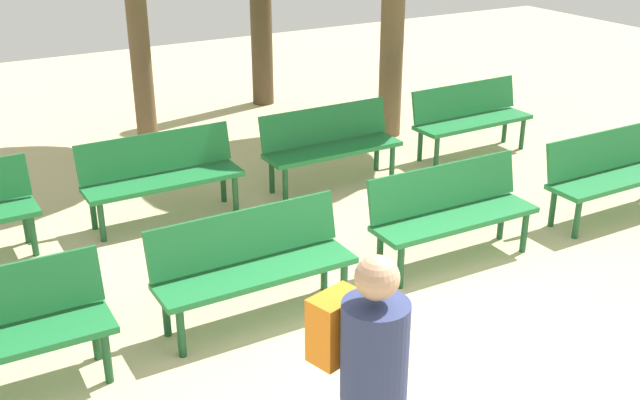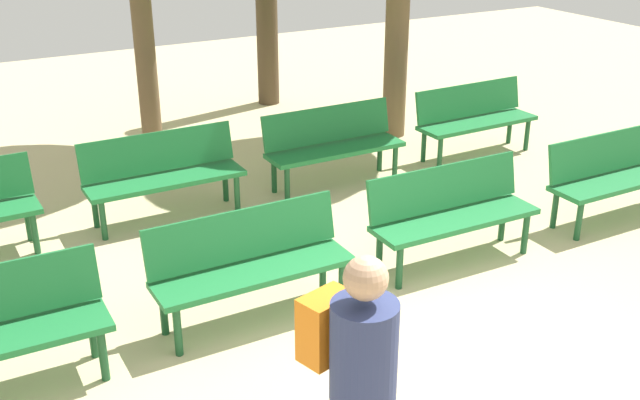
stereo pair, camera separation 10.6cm
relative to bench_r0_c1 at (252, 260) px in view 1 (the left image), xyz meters
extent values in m
plane|color=#CCB789|center=(1.00, -1.59, -0.50)|extent=(24.00, 24.00, 0.00)
cylinder|color=#194C28|center=(-1.26, -0.28, -0.30)|extent=(0.06, 0.06, 0.40)
cylinder|color=#194C28|center=(-1.25, 0.04, -0.30)|extent=(0.06, 0.06, 0.40)
cube|color=#1E7238|center=(0.00, -0.08, -0.07)|extent=(1.60, 0.45, 0.05)
cube|color=#1E7238|center=(0.00, 0.12, 0.17)|extent=(1.60, 0.13, 0.40)
cylinder|color=#194C28|center=(-0.70, -0.24, -0.30)|extent=(0.06, 0.06, 0.40)
cylinder|color=#194C28|center=(0.70, -0.23, -0.30)|extent=(0.06, 0.06, 0.40)
cylinder|color=#194C28|center=(-0.70, 0.08, -0.30)|extent=(0.06, 0.06, 0.40)
cylinder|color=#194C28|center=(0.70, 0.09, -0.30)|extent=(0.06, 0.06, 0.40)
cube|color=#1E7238|center=(1.99, -0.06, -0.07)|extent=(1.61, 0.46, 0.05)
cube|color=#1E7238|center=(1.99, 0.14, 0.17)|extent=(1.60, 0.15, 0.40)
cylinder|color=#194C28|center=(1.28, -0.21, -0.30)|extent=(0.06, 0.06, 0.40)
cylinder|color=#194C28|center=(2.68, -0.23, -0.30)|extent=(0.06, 0.06, 0.40)
cylinder|color=#194C28|center=(1.29, 0.11, -0.30)|extent=(0.06, 0.06, 0.40)
cylinder|color=#194C28|center=(2.69, 0.09, -0.30)|extent=(0.06, 0.06, 0.40)
cube|color=#1E7238|center=(4.03, -0.11, -0.07)|extent=(1.60, 0.45, 0.05)
cube|color=#1E7238|center=(4.03, 0.09, 0.17)|extent=(1.60, 0.13, 0.40)
cylinder|color=#194C28|center=(3.33, -0.27, -0.30)|extent=(0.06, 0.06, 0.40)
cylinder|color=#194C28|center=(3.33, 0.05, -0.30)|extent=(0.06, 0.06, 0.40)
cylinder|color=#194C28|center=(-1.31, 1.98, -0.30)|extent=(0.06, 0.06, 0.40)
cylinder|color=#194C28|center=(-1.32, 2.30, -0.30)|extent=(0.06, 0.06, 0.40)
cube|color=#1E7238|center=(0.02, 2.12, -0.07)|extent=(1.60, 0.44, 0.05)
cube|color=#1E7238|center=(0.02, 2.32, 0.17)|extent=(1.60, 0.13, 0.40)
cylinder|color=#194C28|center=(-0.68, 1.97, -0.30)|extent=(0.06, 0.06, 0.40)
cylinder|color=#194C28|center=(0.72, 1.96, -0.30)|extent=(0.06, 0.06, 0.40)
cylinder|color=#194C28|center=(-0.68, 2.29, -0.30)|extent=(0.06, 0.06, 0.40)
cylinder|color=#194C28|center=(0.72, 2.28, -0.30)|extent=(0.06, 0.06, 0.40)
cube|color=#1E7238|center=(1.99, 2.09, -0.07)|extent=(1.60, 0.45, 0.05)
cube|color=#1E7238|center=(1.99, 2.29, 0.17)|extent=(1.60, 0.13, 0.40)
cylinder|color=#194C28|center=(1.29, 1.92, -0.30)|extent=(0.06, 0.06, 0.40)
cylinder|color=#194C28|center=(2.69, 1.93, -0.30)|extent=(0.06, 0.06, 0.40)
cylinder|color=#194C28|center=(1.29, 2.24, -0.30)|extent=(0.06, 0.06, 0.40)
cylinder|color=#194C28|center=(2.69, 2.25, -0.30)|extent=(0.06, 0.06, 0.40)
cube|color=#1E7238|center=(4.03, 2.10, -0.07)|extent=(1.61, 0.47, 0.05)
cube|color=#1E7238|center=(4.03, 2.30, 0.17)|extent=(1.60, 0.15, 0.40)
cylinder|color=#194C28|center=(3.33, 1.93, -0.30)|extent=(0.06, 0.06, 0.40)
cylinder|color=#194C28|center=(4.73, 1.95, -0.30)|extent=(0.06, 0.06, 0.40)
cylinder|color=#194C28|center=(3.33, 2.25, -0.30)|extent=(0.06, 0.06, 0.40)
cylinder|color=#194C28|center=(4.73, 2.27, -0.30)|extent=(0.06, 0.06, 0.40)
cylinder|color=brown|center=(3.59, 3.30, 0.78)|extent=(0.31, 0.31, 2.57)
cylinder|color=brown|center=(0.61, 4.49, 0.81)|extent=(0.26, 0.26, 2.62)
cylinder|color=navy|center=(-0.38, -2.26, 0.62)|extent=(0.42, 0.42, 0.55)
sphere|color=tan|center=(-0.38, -2.26, 1.04)|extent=(0.22, 0.22, 0.22)
cube|color=orange|center=(-0.45, -2.01, 0.65)|extent=(0.32, 0.25, 0.36)
camera|label=1|loc=(-2.19, -4.87, 2.80)|focal=43.05mm
camera|label=2|loc=(-2.10, -4.92, 2.80)|focal=43.05mm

